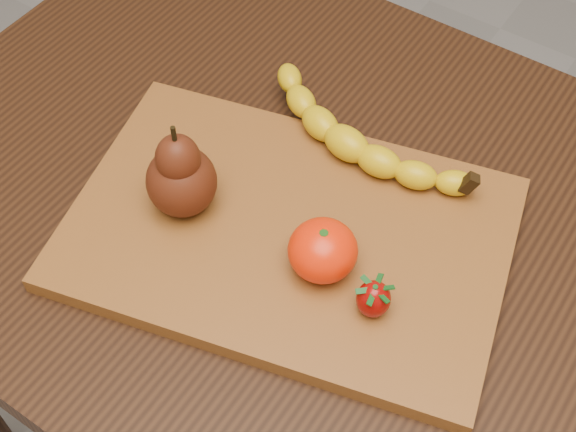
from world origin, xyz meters
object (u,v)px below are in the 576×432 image
Objects in this scene: pear at (179,168)px; mandarin at (323,250)px; cutting_board at (288,233)px; table at (316,258)px.

pear reaches higher than mandarin.
cutting_board is at bearing 17.71° from pear.
mandarin is (0.06, -0.02, 0.04)m from cutting_board.
pear is at bearing -142.06° from table.
mandarin is at bearing 4.47° from pear.
pear is 0.17m from mandarin.
cutting_board is 0.13m from pear.
pear reaches higher than cutting_board.
cutting_board is 6.54× the size of mandarin.
pear is (-0.11, -0.03, 0.07)m from cutting_board.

